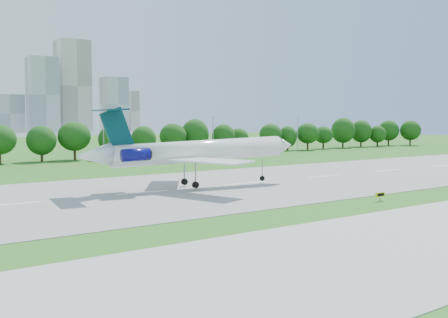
# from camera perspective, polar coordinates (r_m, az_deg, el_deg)

# --- Properties ---
(ground) EXTENTS (600.00, 600.00, 0.00)m
(ground) POSITION_cam_1_polar(r_m,az_deg,el_deg) (58.57, 1.25, -6.91)
(ground) COLOR #255917
(ground) RESTS_ON ground
(runway) EXTENTS (400.00, 45.00, 0.08)m
(runway) POSITION_cam_1_polar(r_m,az_deg,el_deg) (79.96, -9.21, -3.83)
(runway) COLOR gray
(runway) RESTS_ON ground
(taxiway) EXTENTS (400.00, 23.00, 0.08)m
(taxiway) POSITION_cam_1_polar(r_m,az_deg,el_deg) (45.49, 14.72, -10.40)
(taxiway) COLOR #ADADA8
(taxiway) RESTS_ON ground
(tree_line) EXTENTS (288.40, 8.40, 10.40)m
(tree_line) POSITION_cam_1_polar(r_m,az_deg,el_deg) (142.81, -20.66, 2.10)
(tree_line) COLOR #382314
(tree_line) RESTS_ON ground
(light_poles) EXTENTS (175.90, 0.25, 12.19)m
(light_poles) POSITION_cam_1_polar(r_m,az_deg,el_deg) (132.50, -20.70, 1.99)
(light_poles) COLOR gray
(light_poles) RESTS_ON ground
(skyline) EXTENTS (127.00, 52.00, 80.00)m
(skyline) POSITION_cam_1_polar(r_m,az_deg,el_deg) (457.66, -17.28, 6.75)
(skyline) COLOR #B2B2B7
(skyline) RESTS_ON ground
(airliner) EXTENTS (39.31, 28.51, 13.27)m
(airliner) POSITION_cam_1_polar(r_m,az_deg,el_deg) (83.49, -3.88, 0.96)
(airliner) COLOR white
(airliner) RESTS_ON ground
(taxi_sign_centre) EXTENTS (1.78, 0.25, 1.25)m
(taxi_sign_centre) POSITION_cam_1_polar(r_m,az_deg,el_deg) (74.56, 17.42, -3.91)
(taxi_sign_centre) COLOR gray
(taxi_sign_centre) RESTS_ON ground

